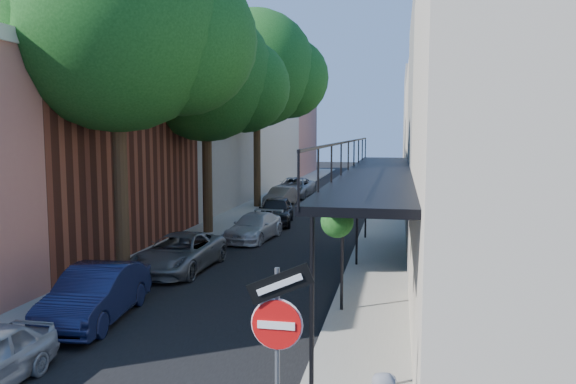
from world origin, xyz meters
The scene contains 15 objects.
road_surface centered at (0.00, 30.00, 0.01)m, with size 6.00×64.00×0.01m, color black.
sidewalk_left centered at (-4.00, 30.00, 0.06)m, with size 2.00×64.00×0.12m, color gray.
sidewalk_right centered at (4.00, 30.00, 0.06)m, with size 2.00×64.00×0.12m, color gray.
buildings_left centered at (-9.30, 28.76, 4.94)m, with size 10.10×59.10×12.00m.
buildings_right centered at (8.99, 29.49, 4.42)m, with size 9.80×55.00×10.00m.
sign_post centered at (3.16, 0.97, 2.04)m, with size 0.89×0.17×2.99m.
oak_near centered at (-3.37, 10.26, 7.88)m, with size 7.48×6.80×11.42m.
oak_mid centered at (-3.42, 18.23, 7.06)m, with size 6.60×6.00×10.20m.
oak_far centered at (-3.35, 27.27, 8.26)m, with size 7.70×7.00×11.90m.
parked_car_b centered at (-2.60, 6.31, 0.67)m, with size 1.43×4.09×1.35m, color #12183A.
parked_car_c centered at (-2.50, 11.44, 0.61)m, with size 2.04×4.42×1.23m, color slate.
parked_car_d centered at (-1.40, 17.15, 0.57)m, with size 1.60×3.92×1.14m, color #BBBABF.
parked_car_e centered at (-1.40, 21.44, 0.69)m, with size 1.63×4.04×1.38m, color black.
parked_car_f centered at (-2.60, 28.25, 0.59)m, with size 1.24×3.55×1.17m, color slate.
parked_car_g centered at (-2.60, 32.85, 0.70)m, with size 2.33×5.05×1.40m, color gray.
Camera 1 is at (4.68, -5.98, 4.66)m, focal length 35.00 mm.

